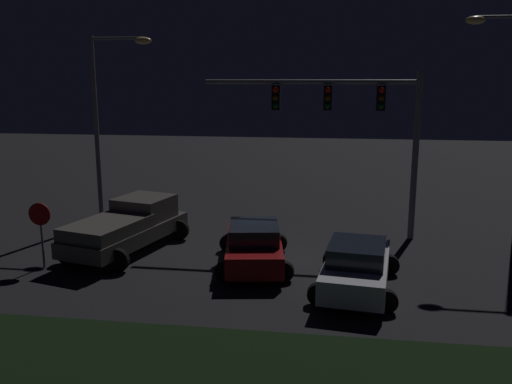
{
  "coord_description": "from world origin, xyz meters",
  "views": [
    {
      "loc": [
        2.43,
        -17.61,
        6.2
      ],
      "look_at": [
        -0.11,
        0.03,
        2.43
      ],
      "focal_mm": 37.5,
      "sensor_mm": 36.0,
      "label": 1
    }
  ],
  "objects_px": {
    "traffic_signal_gantry": "(352,114)",
    "street_lamp_left": "(107,107)",
    "car_sedan": "(357,266)",
    "car_sedan_far": "(254,245)",
    "pickup_truck": "(129,224)",
    "stop_sign": "(40,223)"
  },
  "relations": [
    {
      "from": "street_lamp_left",
      "to": "stop_sign",
      "type": "distance_m",
      "value": 6.78
    },
    {
      "from": "car_sedan_far",
      "to": "stop_sign",
      "type": "xyz_separation_m",
      "value": [
        -6.96,
        -1.19,
        0.82
      ]
    },
    {
      "from": "traffic_signal_gantry",
      "to": "street_lamp_left",
      "type": "xyz_separation_m",
      "value": [
        -10.19,
        0.62,
        0.15
      ]
    },
    {
      "from": "pickup_truck",
      "to": "car_sedan_far",
      "type": "bearing_deg",
      "value": -87.85
    },
    {
      "from": "traffic_signal_gantry",
      "to": "pickup_truck",
      "type": "bearing_deg",
      "value": -159.98
    },
    {
      "from": "pickup_truck",
      "to": "street_lamp_left",
      "type": "xyz_separation_m",
      "value": [
        -2.14,
        3.55,
        4.05
      ]
    },
    {
      "from": "stop_sign",
      "to": "car_sedan_far",
      "type": "bearing_deg",
      "value": 9.72
    },
    {
      "from": "car_sedan",
      "to": "street_lamp_left",
      "type": "height_order",
      "value": "street_lamp_left"
    },
    {
      "from": "car_sedan",
      "to": "traffic_signal_gantry",
      "type": "relative_size",
      "value": 0.55
    },
    {
      "from": "traffic_signal_gantry",
      "to": "stop_sign",
      "type": "xyz_separation_m",
      "value": [
        -10.21,
        -5.18,
        -3.34
      ]
    },
    {
      "from": "pickup_truck",
      "to": "car_sedan",
      "type": "xyz_separation_m",
      "value": [
        8.15,
        -2.68,
        -0.26
      ]
    },
    {
      "from": "car_sedan",
      "to": "stop_sign",
      "type": "bearing_deg",
      "value": 94.73
    },
    {
      "from": "car_sedan_far",
      "to": "traffic_signal_gantry",
      "type": "relative_size",
      "value": 0.56
    },
    {
      "from": "pickup_truck",
      "to": "stop_sign",
      "type": "xyz_separation_m",
      "value": [
        -2.16,
        -2.25,
        0.56
      ]
    },
    {
      "from": "pickup_truck",
      "to": "traffic_signal_gantry",
      "type": "distance_m",
      "value": 9.41
    },
    {
      "from": "car_sedan_far",
      "to": "traffic_signal_gantry",
      "type": "bearing_deg",
      "value": -48.11
    },
    {
      "from": "traffic_signal_gantry",
      "to": "stop_sign",
      "type": "bearing_deg",
      "value": -153.08
    },
    {
      "from": "pickup_truck",
      "to": "stop_sign",
      "type": "bearing_deg",
      "value": 150.76
    },
    {
      "from": "car_sedan_far",
      "to": "stop_sign",
      "type": "height_order",
      "value": "stop_sign"
    },
    {
      "from": "pickup_truck",
      "to": "street_lamp_left",
      "type": "bearing_deg",
      "value": 45.64
    },
    {
      "from": "traffic_signal_gantry",
      "to": "street_lamp_left",
      "type": "height_order",
      "value": "street_lamp_left"
    },
    {
      "from": "car_sedan",
      "to": "street_lamp_left",
      "type": "bearing_deg",
      "value": 65.9
    }
  ]
}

